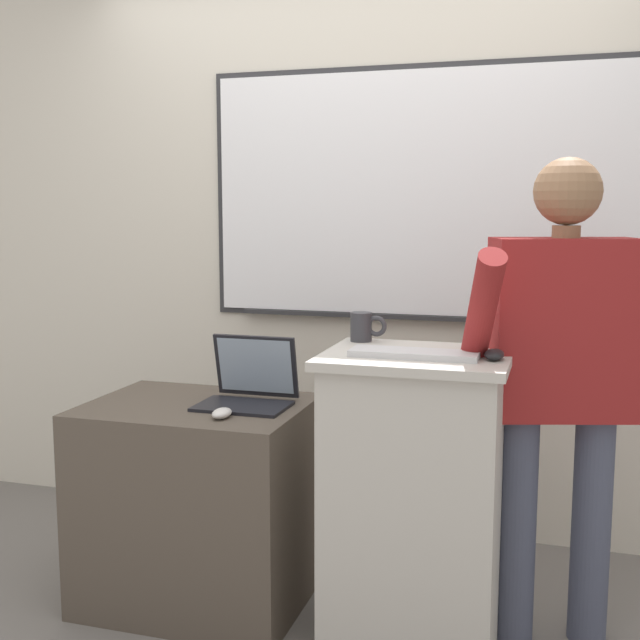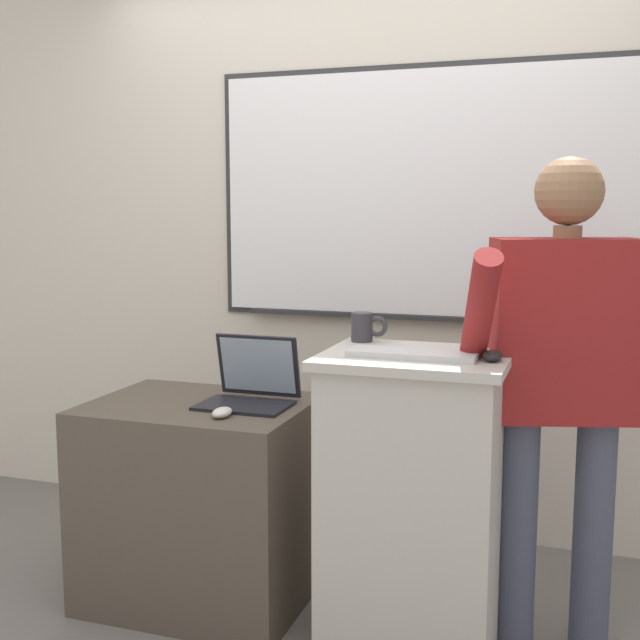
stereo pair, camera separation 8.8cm
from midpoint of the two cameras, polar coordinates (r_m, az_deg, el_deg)
back_wall at (r=3.67m, az=2.71°, el=6.36°), size 6.40×0.17×2.73m
lectern_podium at (r=2.73m, az=5.78°, el=-12.80°), size 0.60×0.50×1.01m
side_desk at (r=3.11m, az=-9.45°, el=-12.69°), size 0.80×0.61×0.76m
person_presenter at (r=2.74m, az=15.85°, el=-3.28°), size 0.63×0.62×1.63m
laptop at (r=2.97m, az=-5.84°, el=-4.49°), size 0.33×0.28×0.25m
wireless_keyboard at (r=2.53m, az=5.72°, el=-2.40°), size 0.40×0.13×0.02m
computer_mouse_by_laptop at (r=2.79m, az=-7.91°, el=-6.59°), size 0.06×0.10×0.03m
computer_mouse_by_keyboard at (r=2.51m, az=11.32°, el=-2.42°), size 0.06×0.10×0.03m
coffee_mug at (r=2.81m, az=2.19°, el=-0.49°), size 0.13×0.08×0.10m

